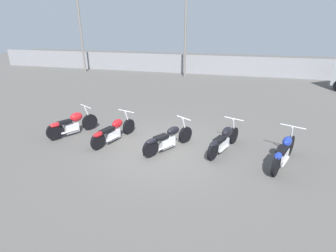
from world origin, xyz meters
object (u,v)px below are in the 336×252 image
Objects in this scene: light_pole_left at (186,23)px; motorcycle_slot_0 at (72,124)px; motorcycle_slot_1 at (113,131)px; motorcycle_slot_3 at (224,140)px; light_pole_right at (79,11)px; motorcycle_slot_4 at (284,152)px; motorcycle_slot_2 at (168,139)px.

motorcycle_slot_0 is (-1.71, -12.31, -3.51)m from light_pole_left.
motorcycle_slot_1 is 3.80m from motorcycle_slot_3.
motorcycle_slot_3 is (5.54, 0.08, -0.02)m from motorcycle_slot_0.
light_pole_right is 14.88m from motorcycle_slot_0.
motorcycle_slot_3 is 1.81m from motorcycle_slot_4.
light_pole_left is 13.29m from motorcycle_slot_3.
motorcycle_slot_4 reaches higher than motorcycle_slot_0.
light_pole_left is 14.29m from motorcycle_slot_4.
light_pole_left reaches higher than motorcycle_slot_3.
motorcycle_slot_2 is at bearing 13.49° from motorcycle_slot_1.
motorcycle_slot_4 is at bearing 14.84° from motorcycle_slot_1.
light_pole_right reaches higher than light_pole_left.
motorcycle_slot_4 is at bearing -41.59° from light_pole_right.
motorcycle_slot_2 reaches higher than motorcycle_slot_3.
motorcycle_slot_0 is 7.30m from motorcycle_slot_4.
light_pole_left reaches higher than motorcycle_slot_4.
light_pole_left is 3.50× the size of motorcycle_slot_2.
light_pole_left is 0.80× the size of light_pole_right.
light_pole_right is 3.99× the size of motorcycle_slot_4.
motorcycle_slot_0 reaches higher than motorcycle_slot_3.
motorcycle_slot_2 is (2.02, -0.12, -0.00)m from motorcycle_slot_1.
motorcycle_slot_4 reaches higher than motorcycle_slot_2.
light_pole_left is at bearing -0.26° from light_pole_right.
motorcycle_slot_0 is at bearing -161.27° from motorcycle_slot_4.
motorcycle_slot_1 is (0.03, -12.47, -3.55)m from light_pole_left.
light_pole_right is at bearing 157.86° from motorcycle_slot_3.
motorcycle_slot_3 is at bearing -44.27° from light_pole_right.
motorcycle_slot_0 is 3.77m from motorcycle_slot_2.
light_pole_right is 19.66m from motorcycle_slot_4.
motorcycle_slot_1 is at bearing 23.97° from motorcycle_slot_0.
light_pole_right is at bearing 162.49° from motorcycle_slot_2.
motorcycle_slot_0 is 5.54m from motorcycle_slot_3.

